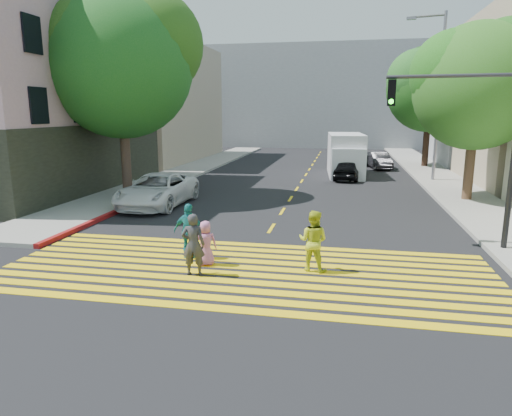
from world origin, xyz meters
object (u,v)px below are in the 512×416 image
(tree_left, at_px, (122,58))
(dark_car_parked, at_px, (379,161))
(pedestrian_woman, at_px, (313,241))
(pedestrian_man, at_px, (193,244))
(tree_right_far, at_px, (431,84))
(pedestrian_child, at_px, (206,243))
(silver_car, at_px, (357,157))
(white_sedan, at_px, (158,190))
(tree_right_near, at_px, (480,80))
(traffic_signal, at_px, (478,132))
(dark_car_near, at_px, (348,169))
(white_van, at_px, (346,156))
(pedestrian_extra, at_px, (189,231))

(tree_left, height_order, dark_car_parked, tree_left)
(pedestrian_woman, bearing_deg, pedestrian_man, 30.37)
(tree_right_far, bearing_deg, dark_car_parked, -159.72)
(pedestrian_child, bearing_deg, dark_car_parked, -122.37)
(pedestrian_man, distance_m, silver_car, 27.93)
(pedestrian_woman, relative_size, silver_car, 0.40)
(white_sedan, bearing_deg, pedestrian_child, -57.87)
(white_sedan, bearing_deg, tree_right_near, 15.30)
(tree_right_near, height_order, traffic_signal, tree_right_near)
(tree_left, xyz_separation_m, dark_car_parked, (13.32, 14.35, -6.18))
(white_sedan, distance_m, dark_car_parked, 19.69)
(tree_left, xyz_separation_m, tree_right_near, (16.65, 1.74, -1.13))
(tree_left, xyz_separation_m, traffic_signal, (14.63, -6.52, -3.13))
(tree_right_far, relative_size, dark_car_parked, 2.46)
(pedestrian_child, height_order, dark_car_parked, pedestrian_child)
(tree_right_near, bearing_deg, traffic_signal, -103.71)
(pedestrian_woman, xyz_separation_m, traffic_signal, (4.64, 2.90, 2.84))
(pedestrian_child, xyz_separation_m, white_sedan, (-4.62, 7.52, 0.10))
(tree_right_near, bearing_deg, silver_car, 107.63)
(pedestrian_man, bearing_deg, pedestrian_child, -104.18)
(white_sedan, bearing_deg, traffic_signal, -19.64)
(dark_car_near, height_order, traffic_signal, traffic_signal)
(tree_right_far, distance_m, white_van, 9.61)
(pedestrian_man, distance_m, traffic_signal, 9.06)
(tree_right_near, height_order, white_sedan, tree_right_near)
(tree_right_near, bearing_deg, pedestrian_child, -130.55)
(dark_car_parked, bearing_deg, pedestrian_woman, -106.63)
(tree_left, relative_size, pedestrian_man, 6.04)
(tree_left, bearing_deg, pedestrian_woman, -43.31)
(tree_right_near, distance_m, traffic_signal, 8.74)
(dark_car_near, height_order, silver_car, dark_car_near)
(white_sedan, xyz_separation_m, dark_car_parked, (10.94, 16.37, -0.12))
(pedestrian_extra, distance_m, white_van, 19.64)
(tree_left, bearing_deg, tree_right_far, 42.86)
(tree_right_far, xyz_separation_m, white_sedan, (-14.50, -17.68, -5.53))
(pedestrian_man, relative_size, white_sedan, 0.31)
(tree_right_near, bearing_deg, pedestrian_extra, -133.74)
(dark_car_near, relative_size, silver_car, 0.90)
(pedestrian_extra, xyz_separation_m, traffic_signal, (8.28, 2.50, 2.86))
(pedestrian_extra, height_order, white_van, white_van)
(tree_right_near, distance_m, silver_car, 16.95)
(tree_right_near, distance_m, pedestrian_extra, 15.66)
(pedestrian_extra, height_order, dark_car_parked, pedestrian_extra)
(pedestrian_woman, relative_size, dark_car_near, 0.44)
(tree_left, height_order, pedestrian_child, tree_left)
(pedestrian_extra, bearing_deg, white_van, -101.23)
(white_sedan, relative_size, white_van, 0.88)
(tree_right_near, bearing_deg, white_sedan, -165.25)
(white_van, bearing_deg, tree_left, -141.14)
(silver_car, xyz_separation_m, dark_car_parked, (1.58, -2.81, 0.01))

